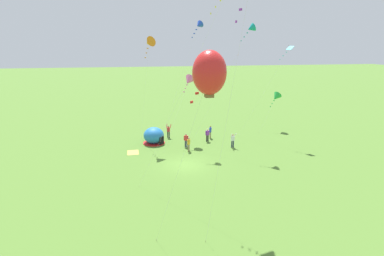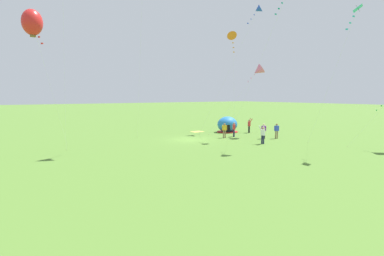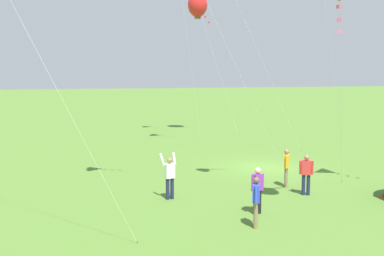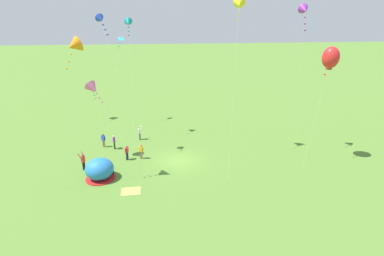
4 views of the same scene
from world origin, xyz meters
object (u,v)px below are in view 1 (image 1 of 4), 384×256
Objects in this scene: kite_pink at (189,81)px; kite_teal at (251,28)px; person_center_field at (168,131)px; person_with_toddler at (186,140)px; person_watching_sky at (189,144)px; kite_cyan at (287,52)px; person_far_back at (210,131)px; popup_tent at (154,136)px; kite_orange at (149,43)px; kite_green at (276,97)px; person_strolling at (207,134)px; person_flying_kite at (233,140)px; kite_blue at (199,25)px; kite_red at (209,73)px.

kite_teal is at bearing 62.26° from kite_pink.
person_center_field is 0.13× the size of kite_teal.
person_with_toddler and person_watching_sky have the same top height.
person_center_field is 16.74m from kite_teal.
person_with_toddler is at bearing -84.92° from kite_cyan.
popup_tent is at bearing -83.99° from person_far_back.
kite_pink is (0.14, 4.82, -4.68)m from kite_orange.
kite_green is at bearing 98.74° from kite_orange.
person_strolling is 0.12× the size of kite_teal.
kite_blue reaches higher than person_flying_kite.
kite_red reaches higher than popup_tent.
kite_pink is (-1.79, -12.27, -3.56)m from kite_cyan.
person_flying_kite reaches higher than person_with_toddler.
person_center_field is at bearing 117.55° from kite_orange.
kite_orange reaches higher than kite_cyan.
kite_red reaches higher than kite_pink.
person_strolling is 0.30× the size of kite_green.
kite_red is (24.95, -0.37, 9.99)m from person_center_field.
kite_green is (-4.18, 11.27, 3.91)m from person_strolling.
kite_teal is (-0.99, 7.42, 13.14)m from person_watching_sky.
person_watching_sky is (1.54, 0.07, 0.00)m from person_with_toddler.
popup_tent is 25.10m from kite_red.
person_with_toddler is at bearing -60.97° from person_strolling.
kite_blue reaches higher than kite_cyan.
popup_tent is 2.89m from person_center_field.
person_flying_kite is 13.02m from kite_cyan.
person_with_toddler is at bearing 174.15° from kite_red.
person_far_back is 0.13× the size of kite_orange.
person_watching_sky is (3.27, -3.04, 0.00)m from person_strolling.
person_watching_sky is at bearing -78.29° from kite_cyan.
kite_green is at bearing 148.18° from kite_red.
person_far_back is (-0.81, 7.68, -0.03)m from popup_tent.
person_strolling is at bearing 85.59° from popup_tent.
kite_red reaches higher than person_strolling.
kite_cyan reaches higher than person_far_back.
kite_pink is 1.53× the size of kite_green.
person_strolling is at bearing -138.75° from person_flying_kite.
person_strolling is 13.65m from kite_orange.
person_flying_kite is 0.33× the size of kite_green.
person_with_toddler is at bearing -51.27° from person_far_back.
person_strolling is 4.47m from person_watching_sky.
kite_cyan reaches higher than person_strolling.
person_center_field is at bearing 133.43° from popup_tent.
kite_teal is at bearing 97.59° from person_watching_sky.
person_strolling is at bearing 79.15° from kite_orange.
kite_green is at bearing 102.33° from kite_pink.
kite_red is at bearing -25.52° from kite_teal.
kite_blue reaches higher than popup_tent.
person_with_toddler is 0.12× the size of kite_teal.
person_with_toddler is (1.73, -3.12, 0.00)m from person_strolling.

